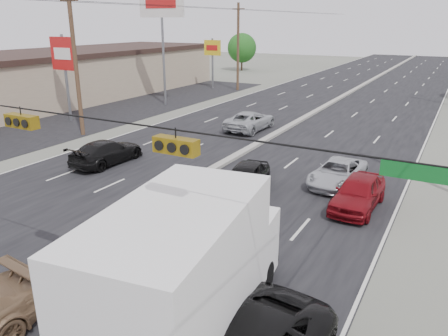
{
  "coord_description": "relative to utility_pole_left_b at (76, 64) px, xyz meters",
  "views": [
    {
      "loc": [
        11.76,
        -7.41,
        7.99
      ],
      "look_at": [
        3.48,
        7.61,
        2.2
      ],
      "focal_mm": 35.0,
      "sensor_mm": 36.0,
      "label": 1
    }
  ],
  "objects": [
    {
      "name": "ground",
      "position": [
        12.5,
        -15.0,
        -5.11
      ],
      "size": [
        200.0,
        200.0,
        0.0
      ],
      "primitive_type": "plane",
      "color": "#606356",
      "rests_on": "ground"
    },
    {
      "name": "road_surface",
      "position": [
        12.5,
        15.0,
        -5.11
      ],
      "size": [
        20.0,
        160.0,
        0.02
      ],
      "primitive_type": "cube",
      "color": "black",
      "rests_on": "ground"
    },
    {
      "name": "center_median",
      "position": [
        12.5,
        15.0,
        -5.01
      ],
      "size": [
        0.5,
        160.0,
        0.2
      ],
      "primitive_type": "cube",
      "color": "gray",
      "rests_on": "ground"
    },
    {
      "name": "strip_mall",
      "position": [
        -13.5,
        10.0,
        -2.81
      ],
      "size": [
        12.0,
        42.0,
        4.6
      ],
      "primitive_type": "cube",
      "color": "tan",
      "rests_on": "ground"
    },
    {
      "name": "parking_lot",
      "position": [
        -4.5,
        10.0,
        -5.11
      ],
      "size": [
        10.0,
        42.0,
        0.02
      ],
      "primitive_type": "cube",
      "color": "black",
      "rests_on": "ground"
    },
    {
      "name": "utility_pole_left_b",
      "position": [
        0.0,
        0.0,
        0.0
      ],
      "size": [
        1.6,
        0.3,
        10.0
      ],
      "color": "#422D1E",
      "rests_on": "ground"
    },
    {
      "name": "utility_pole_left_c",
      "position": [
        0.0,
        25.0,
        0.0
      ],
      "size": [
        1.6,
        0.3,
        10.0
      ],
      "color": "#422D1E",
      "rests_on": "ground"
    },
    {
      "name": "traffic_signals",
      "position": [
        13.9,
        -15.0,
        0.39
      ],
      "size": [
        25.0,
        0.3,
        0.54
      ],
      "color": "black",
      "rests_on": "ground"
    },
    {
      "name": "pole_sign_mid",
      "position": [
        -4.5,
        3.0,
        0.01
      ],
      "size": [
        2.6,
        0.25,
        7.0
      ],
      "color": "slate",
      "rests_on": "ground"
    },
    {
      "name": "pole_sign_billboard",
      "position": [
        -2.0,
        13.0,
        3.76
      ],
      "size": [
        5.0,
        0.25,
        11.0
      ],
      "color": "slate",
      "rests_on": "ground"
    },
    {
      "name": "pole_sign_far",
      "position": [
        -3.5,
        25.0,
        -0.7
      ],
      "size": [
        2.2,
        0.25,
        6.0
      ],
      "color": "slate",
      "rests_on": "ground"
    },
    {
      "name": "tree_left_far",
      "position": [
        -9.5,
        45.0,
        -1.39
      ],
      "size": [
        4.8,
        4.8,
        6.12
      ],
      "color": "#382619",
      "rests_on": "ground"
    },
    {
      "name": "box_truck",
      "position": [
        18.93,
        -14.53,
        -3.03
      ],
      "size": [
        3.83,
        8.28,
        4.05
      ],
      "rotation": [
        0.0,
        0.0,
        0.14
      ],
      "color": "black",
      "rests_on": "ground"
    },
    {
      "name": "red_sedan",
      "position": [
        14.33,
        -10.47,
        -4.35
      ],
      "size": [
        1.82,
        4.67,
        1.52
      ],
      "primitive_type": "imported",
      "rotation": [
        0.0,
        0.0,
        -0.05
      ],
      "color": "maroon",
      "rests_on": "ground"
    },
    {
      "name": "queue_car_a",
      "position": [
        15.5,
        -4.39,
        -4.39
      ],
      "size": [
        2.22,
        4.37,
        1.43
      ],
      "primitive_type": "imported",
      "rotation": [
        0.0,
        0.0,
        0.13
      ],
      "color": "black",
      "rests_on": "ground"
    },
    {
      "name": "queue_car_b",
      "position": [
        16.0,
        -7.9,
        -4.46
      ],
      "size": [
        1.79,
        4.07,
        1.3
      ],
      "primitive_type": "imported",
      "rotation": [
        0.0,
        0.0,
        -0.11
      ],
      "color": "silver",
      "rests_on": "ground"
    },
    {
      "name": "queue_car_c",
      "position": [
        19.2,
        -1.2,
        -4.48
      ],
      "size": [
        2.4,
        4.63,
        1.25
      ],
      "primitive_type": "imported",
      "rotation": [
        0.0,
        0.0,
        -0.07
      ],
      "color": "#B0B3B8",
      "rests_on": "ground"
    },
    {
      "name": "queue_car_e",
      "position": [
        20.79,
        -3.75,
        -4.36
      ],
      "size": [
        1.91,
        4.43,
        1.49
      ],
      "primitive_type": "imported",
      "rotation": [
        0.0,
        0.0,
        -0.03
      ],
      "color": "maroon",
      "rests_on": "ground"
    },
    {
      "name": "oncoming_near",
      "position": [
        6.41,
        -4.27,
        -4.4
      ],
      "size": [
        2.04,
        4.87,
        1.4
      ],
      "primitive_type": "imported",
      "rotation": [
        0.0,
        0.0,
        3.13
      ],
      "color": "black",
      "rests_on": "ground"
    },
    {
      "name": "oncoming_far",
      "position": [
        10.14,
        7.35,
        -4.39
      ],
      "size": [
        2.52,
        5.24,
        1.44
      ],
      "primitive_type": "imported",
      "rotation": [
        0.0,
        0.0,
        3.12
      ],
      "color": "#A5A9AD",
      "rests_on": "ground"
    }
  ]
}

